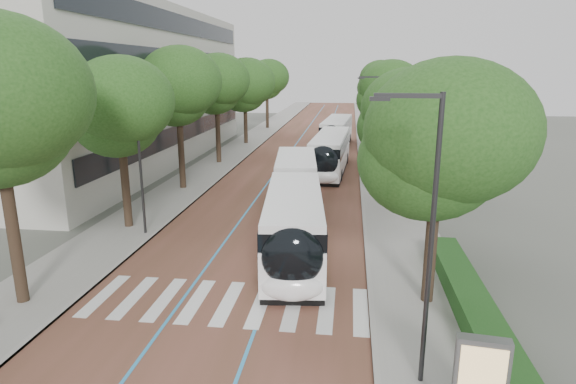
{
  "coord_description": "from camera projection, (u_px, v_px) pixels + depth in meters",
  "views": [
    {
      "loc": [
        4.59,
        -15.22,
        8.68
      ],
      "look_at": [
        1.5,
        8.86,
        2.4
      ],
      "focal_mm": 30.0,
      "sensor_mm": 36.0,
      "label": 1
    }
  ],
  "objects": [
    {
      "name": "kerb_right",
      "position": [
        358.0,
        145.0,
        55.05
      ],
      "size": [
        0.2,
        140.0,
        0.14
      ],
      "primitive_type": "cube",
      "color": "gray",
      "rests_on": "ground"
    },
    {
      "name": "sidewalk_right",
      "position": [
        375.0,
        146.0,
        54.82
      ],
      "size": [
        4.0,
        140.0,
        0.12
      ],
      "primitive_type": "cube",
      "color": "gray",
      "rests_on": "ground"
    },
    {
      "name": "sidewalk_left",
      "position": [
        246.0,
        143.0,
        56.67
      ],
      "size": [
        4.0,
        140.0,
        0.12
      ],
      "primitive_type": "cube",
      "color": "gray",
      "rests_on": "ground"
    },
    {
      "name": "bus_queued_1",
      "position": [
        336.0,
        133.0,
        53.45
      ],
      "size": [
        3.35,
        12.54,
        3.2
      ],
      "rotation": [
        0.0,
        0.0,
        -0.07
      ],
      "color": "white",
      "rests_on": "ground"
    },
    {
      "name": "zebra_crossing",
      "position": [
        228.0,
        303.0,
        18.28
      ],
      "size": [
        10.55,
        3.6,
        0.01
      ],
      "color": "silver",
      "rests_on": "ground"
    },
    {
      "name": "streetlight_near",
      "position": [
        426.0,
        222.0,
        12.45
      ],
      "size": [
        1.82,
        0.2,
        8.0
      ],
      "color": "#28282A",
      "rests_on": "sidewalk_right"
    },
    {
      "name": "hedge",
      "position": [
        479.0,
        319.0,
        16.1
      ],
      "size": [
        1.2,
        14.0,
        0.8
      ],
      "primitive_type": "cube",
      "color": "#1C4A19",
      "rests_on": "sidewalk_right"
    },
    {
      "name": "lamp_post_left",
      "position": [
        140.0,
        159.0,
        24.75
      ],
      "size": [
        0.14,
        0.14,
        8.0
      ],
      "primitive_type": "cylinder",
      "color": "#28282A",
      "rests_on": "sidewalk_left"
    },
    {
      "name": "kerb_left",
      "position": [
        262.0,
        144.0,
        56.44
      ],
      "size": [
        0.2,
        140.0,
        0.14
      ],
      "primitive_type": "cube",
      "color": "gray",
      "rests_on": "ground"
    },
    {
      "name": "streetlight_far",
      "position": [
        377.0,
        120.0,
        36.45
      ],
      "size": [
        1.82,
        0.2,
        8.0
      ],
      "color": "#28282A",
      "rests_on": "sidewalk_right"
    },
    {
      "name": "ad_panel",
      "position": [
        480.0,
        384.0,
        11.34
      ],
      "size": [
        1.25,
        0.53,
        2.53
      ],
      "rotation": [
        0.0,
        0.0,
        -0.11
      ],
      "color": "#59595B",
      "rests_on": "sidewalk_right"
    },
    {
      "name": "lead_bus",
      "position": [
        295.0,
        204.0,
        25.69
      ],
      "size": [
        4.35,
        18.55,
        3.2
      ],
      "rotation": [
        0.0,
        0.0,
        0.1
      ],
      "color": "black",
      "rests_on": "ground"
    },
    {
      "name": "road",
      "position": [
        309.0,
        145.0,
        55.76
      ],
      "size": [
        11.0,
        140.0,
        0.02
      ],
      "primitive_type": "cube",
      "color": "brown",
      "rests_on": "ground"
    },
    {
      "name": "lane_line_right",
      "position": [
        323.0,
        145.0,
        55.56
      ],
      "size": [
        0.12,
        126.0,
        0.01
      ],
      "primitive_type": "cube",
      "color": "#2788C6",
      "rests_on": "road"
    },
    {
      "name": "ground",
      "position": [
        216.0,
        316.0,
        17.35
      ],
      "size": [
        160.0,
        160.0,
        0.0
      ],
      "primitive_type": "plane",
      "color": "#51544C",
      "rests_on": "ground"
    },
    {
      "name": "bus_queued_0",
      "position": [
        330.0,
        154.0,
        40.77
      ],
      "size": [
        3.17,
        12.51,
        3.2
      ],
      "rotation": [
        0.0,
        0.0,
        -0.05
      ],
      "color": "white",
      "rests_on": "ground"
    },
    {
      "name": "trees_right",
      "position": [
        396.0,
        105.0,
        33.3
      ],
      "size": [
        5.92,
        47.44,
        9.01
      ],
      "color": "black",
      "rests_on": "ground"
    },
    {
      "name": "trees_left",
      "position": [
        209.0,
        90.0,
        41.1
      ],
      "size": [
        6.47,
        61.13,
        9.96
      ],
      "color": "black",
      "rests_on": "ground"
    },
    {
      "name": "lane_line_left",
      "position": [
        296.0,
        145.0,
        55.95
      ],
      "size": [
        0.12,
        126.0,
        0.01
      ],
      "primitive_type": "cube",
      "color": "#2788C6",
      "rests_on": "road"
    },
    {
      "name": "office_building",
      "position": [
        92.0,
        86.0,
        44.89
      ],
      "size": [
        18.11,
        40.0,
        14.0
      ],
      "color": "#AEADA1",
      "rests_on": "ground"
    }
  ]
}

